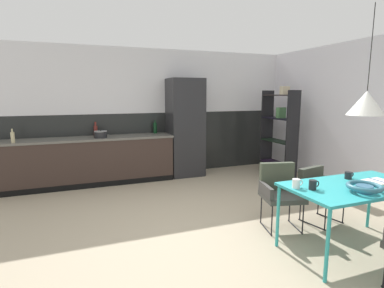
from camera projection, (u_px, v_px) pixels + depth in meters
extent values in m
plane|color=tan|center=(211.00, 238.00, 3.71)|extent=(8.62, 8.62, 0.00)
cube|color=black|center=(149.00, 144.00, 6.60)|extent=(6.53, 0.12, 1.33)
cube|color=silver|center=(147.00, 81.00, 6.39)|extent=(6.53, 0.12, 1.33)
cube|color=#342722|center=(82.00, 163.00, 5.82)|extent=(3.46, 0.60, 0.87)
cube|color=#5E5B54|center=(80.00, 139.00, 5.74)|extent=(3.49, 0.63, 0.04)
cube|color=black|center=(83.00, 186.00, 5.60)|extent=(3.46, 0.01, 0.10)
cube|color=#232326|center=(185.00, 128.00, 6.46)|extent=(0.71, 0.60, 2.04)
cube|color=teal|center=(355.00, 186.00, 3.30)|extent=(1.50, 0.81, 0.03)
cylinder|color=teal|center=(278.00, 216.00, 3.45)|extent=(0.04, 0.04, 0.72)
cylinder|color=teal|center=(370.00, 201.00, 3.95)|extent=(0.04, 0.04, 0.72)
cylinder|color=teal|center=(327.00, 246.00, 2.78)|extent=(0.04, 0.04, 0.72)
cube|color=#3B3C38|center=(323.00, 193.00, 4.11)|extent=(0.56, 0.55, 0.06)
cube|color=#383C33|center=(311.00, 177.00, 4.24)|extent=(0.46, 0.17, 0.28)
cube|color=#383D34|center=(333.00, 183.00, 4.21)|extent=(0.13, 0.42, 0.14)
cube|color=#3D4037|center=(313.00, 188.00, 3.97)|extent=(0.13, 0.42, 0.14)
cylinder|color=black|center=(344.00, 210.00, 4.09)|extent=(0.02, 0.02, 0.38)
cylinder|color=black|center=(325.00, 216.00, 3.88)|extent=(0.02, 0.02, 0.38)
cylinder|color=black|center=(318.00, 201.00, 4.41)|extent=(0.02, 0.02, 0.38)
cylinder|color=black|center=(300.00, 207.00, 4.19)|extent=(0.02, 0.02, 0.38)
cylinder|color=black|center=(330.00, 218.00, 4.28)|extent=(0.10, 0.41, 0.02)
cylinder|color=black|center=(312.00, 224.00, 4.06)|extent=(0.10, 0.41, 0.02)
cube|color=#3B3C38|center=(282.00, 197.00, 3.90)|extent=(0.58, 0.56, 0.06)
cube|color=#3A4132|center=(277.00, 176.00, 4.06)|extent=(0.46, 0.19, 0.37)
cube|color=#403E33|center=(299.00, 189.00, 3.91)|extent=(0.15, 0.41, 0.14)
cube|color=#3A3936|center=(266.00, 190.00, 3.86)|extent=(0.15, 0.41, 0.14)
cylinder|color=black|center=(303.00, 219.00, 3.78)|extent=(0.02, 0.02, 0.39)
cylinder|color=black|center=(272.00, 221.00, 3.73)|extent=(0.02, 0.02, 0.39)
cylinder|color=black|center=(290.00, 208.00, 4.15)|extent=(0.02, 0.02, 0.39)
cylinder|color=black|center=(261.00, 209.00, 4.10)|extent=(0.02, 0.02, 0.39)
cylinder|color=black|center=(295.00, 227.00, 3.99)|extent=(0.12, 0.41, 0.02)
cylinder|color=black|center=(266.00, 228.00, 3.94)|extent=(0.12, 0.41, 0.02)
cylinder|color=#33607F|center=(364.00, 189.00, 3.05)|extent=(0.16, 0.16, 0.07)
torus|color=#2F6779|center=(365.00, 187.00, 3.05)|extent=(0.34, 0.34, 0.05)
cube|color=white|center=(374.00, 182.00, 3.40)|extent=(0.13, 0.23, 0.01)
cube|color=white|center=(382.00, 181.00, 3.45)|extent=(0.13, 0.23, 0.01)
cube|color=#334C8C|center=(378.00, 181.00, 3.42)|extent=(0.01, 0.24, 0.00)
cylinder|color=black|center=(313.00, 185.00, 3.14)|extent=(0.08, 0.08, 0.10)
torus|color=black|center=(317.00, 184.00, 3.16)|extent=(0.07, 0.01, 0.07)
cylinder|color=black|center=(348.00, 175.00, 3.54)|extent=(0.08, 0.08, 0.08)
torus|color=black|center=(352.00, 175.00, 3.56)|extent=(0.06, 0.01, 0.06)
cylinder|color=white|center=(296.00, 184.00, 3.19)|extent=(0.08, 0.08, 0.10)
torus|color=white|center=(300.00, 183.00, 3.21)|extent=(0.07, 0.01, 0.07)
cylinder|color=black|center=(101.00, 135.00, 5.78)|extent=(0.24, 0.24, 0.12)
cylinder|color=gray|center=(101.00, 131.00, 5.77)|extent=(0.24, 0.24, 0.01)
sphere|color=black|center=(101.00, 130.00, 5.77)|extent=(0.02, 0.02, 0.02)
cylinder|color=maroon|center=(96.00, 131.00, 6.02)|extent=(0.07, 0.07, 0.20)
cylinder|color=maroon|center=(95.00, 124.00, 6.00)|extent=(0.03, 0.03, 0.08)
cylinder|color=tan|center=(13.00, 138.00, 5.14)|extent=(0.06, 0.06, 0.19)
cylinder|color=tan|center=(12.00, 130.00, 5.12)|extent=(0.03, 0.03, 0.06)
cylinder|color=#0F3319|center=(155.00, 128.00, 6.41)|extent=(0.07, 0.07, 0.22)
cylinder|color=#0F3319|center=(155.00, 121.00, 6.39)|extent=(0.03, 0.03, 0.05)
cube|color=black|center=(267.00, 131.00, 6.87)|extent=(0.30, 0.03, 1.80)
cube|color=black|center=(292.00, 136.00, 6.06)|extent=(0.30, 0.03, 1.80)
cube|color=black|center=(277.00, 163.00, 6.57)|extent=(0.30, 0.85, 0.02)
cube|color=black|center=(278.00, 141.00, 6.49)|extent=(0.30, 0.85, 0.02)
cube|color=black|center=(279.00, 118.00, 6.42)|extent=(0.30, 0.85, 0.02)
cube|color=#4C7F4C|center=(281.00, 113.00, 6.36)|extent=(0.18, 0.10, 0.22)
cube|color=black|center=(280.00, 95.00, 6.34)|extent=(0.30, 0.85, 0.02)
cube|color=beige|center=(285.00, 90.00, 6.20)|extent=(0.18, 0.10, 0.17)
cylinder|color=black|center=(371.00, 48.00, 3.03)|extent=(0.01, 0.01, 0.85)
cone|color=silver|center=(366.00, 103.00, 3.12)|extent=(0.37, 0.37, 0.25)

